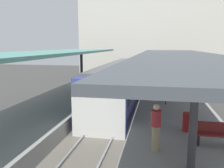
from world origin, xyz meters
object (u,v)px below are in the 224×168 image
(passenger_near_bench, at_px, (156,127))
(litter_bin, at_px, (188,122))
(platform_bench, at_px, (214,133))
(platform_sign, at_px, (167,79))
(commuter_train, at_px, (121,84))

(passenger_near_bench, bearing_deg, litter_bin, 58.16)
(platform_bench, relative_size, litter_bin, 1.75)
(litter_bin, bearing_deg, passenger_near_bench, -121.84)
(platform_bench, bearing_deg, platform_sign, 104.59)
(commuter_train, xyz_separation_m, platform_bench, (4.85, -8.93, -0.26))
(commuter_train, height_order, platform_sign, commuter_train)
(passenger_near_bench, bearing_deg, platform_sign, 85.11)
(commuter_train, height_order, passenger_near_bench, commuter_train)
(platform_bench, relative_size, passenger_near_bench, 0.83)
(commuter_train, xyz_separation_m, passenger_near_bench, (2.74, -9.79, 0.15))
(platform_bench, distance_m, platform_sign, 6.19)
(litter_bin, height_order, passenger_near_bench, passenger_near_bench)
(litter_bin, bearing_deg, commuter_train, 118.27)
(passenger_near_bench, bearing_deg, platform_bench, 22.23)
(platform_sign, bearing_deg, commuter_train, 137.50)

